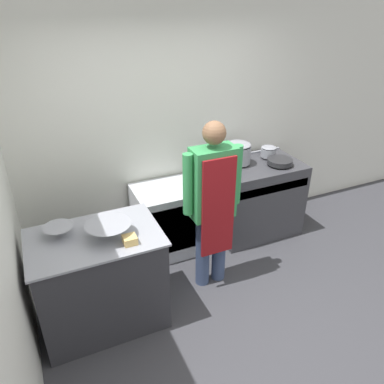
% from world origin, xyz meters
% --- Properties ---
extents(ground_plane, '(14.00, 14.00, 0.00)m').
position_xyz_m(ground_plane, '(0.00, 0.00, 0.00)').
color(ground_plane, '#38383D').
extents(wall_back, '(8.00, 0.05, 2.70)m').
position_xyz_m(wall_back, '(0.00, 1.71, 1.35)').
color(wall_back, silver).
rests_on(wall_back, ground_plane).
extents(prep_counter, '(1.08, 0.72, 0.92)m').
position_xyz_m(prep_counter, '(-1.01, 0.60, 0.46)').
color(prep_counter, '#2D2D33').
rests_on(prep_counter, ground_plane).
extents(stove, '(1.01, 0.67, 0.93)m').
position_xyz_m(stove, '(1.04, 1.30, 0.46)').
color(stove, '#38383D').
rests_on(stove, ground_plane).
extents(fridge_unit, '(0.71, 0.58, 0.80)m').
position_xyz_m(fridge_unit, '(-0.09, 1.37, 0.40)').
color(fridge_unit, silver).
rests_on(fridge_unit, ground_plane).
extents(person_cook, '(0.59, 0.24, 1.73)m').
position_xyz_m(person_cook, '(0.12, 0.67, 0.98)').
color(person_cook, '#38476B').
rests_on(person_cook, ground_plane).
extents(mixing_bowl, '(0.38, 0.38, 0.13)m').
position_xyz_m(mixing_bowl, '(-0.89, 0.55, 0.99)').
color(mixing_bowl, gray).
rests_on(mixing_bowl, prep_counter).
extents(small_bowl, '(0.24, 0.24, 0.09)m').
position_xyz_m(small_bowl, '(-1.26, 0.73, 0.97)').
color(small_bowl, gray).
rests_on(small_bowl, prep_counter).
extents(plastic_tub, '(0.11, 0.11, 0.06)m').
position_xyz_m(plastic_tub, '(-0.76, 0.39, 0.96)').
color(plastic_tub, '#D8B266').
rests_on(plastic_tub, prep_counter).
extents(stock_pot, '(0.30, 0.30, 0.25)m').
position_xyz_m(stock_pot, '(0.82, 1.42, 1.05)').
color(stock_pot, gray).
rests_on(stock_pot, stove).
extents(saute_pan, '(0.29, 0.29, 0.06)m').
position_xyz_m(saute_pan, '(1.25, 1.18, 0.96)').
color(saute_pan, '#262628').
rests_on(saute_pan, stove).
extents(sauce_pot, '(0.18, 0.18, 0.13)m').
position_xyz_m(sauce_pot, '(1.25, 1.42, 1.00)').
color(sauce_pot, gray).
rests_on(sauce_pot, stove).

